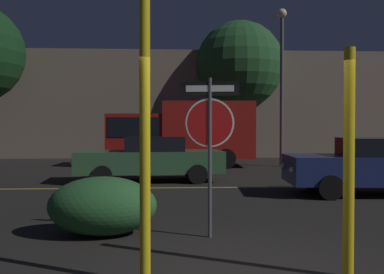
{
  "coord_description": "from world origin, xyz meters",
  "views": [
    {
      "loc": [
        -0.89,
        -4.64,
        1.74
      ],
      "look_at": [
        -0.39,
        4.67,
        1.52
      ],
      "focal_mm": 40.0,
      "sensor_mm": 36.0,
      "label": 1
    }
  ],
  "objects_px": {
    "yellow_pole_right": "(349,163)",
    "passing_car_2": "(151,159)",
    "yellow_pole_left": "(145,127)",
    "delivery_truck": "(180,132)",
    "street_lamp": "(282,69)",
    "stop_sign": "(210,125)",
    "passing_car_3": "(374,166)",
    "hedge_bush_1": "(103,206)",
    "tree_0": "(240,65)"
  },
  "relations": [
    {
      "from": "street_lamp",
      "to": "tree_0",
      "type": "height_order",
      "value": "tree_0"
    },
    {
      "from": "yellow_pole_right",
      "to": "passing_car_2",
      "type": "relative_size",
      "value": 0.55
    },
    {
      "from": "yellow_pole_left",
      "to": "passing_car_3",
      "type": "bearing_deg",
      "value": 47.35
    },
    {
      "from": "yellow_pole_right",
      "to": "delivery_truck",
      "type": "relative_size",
      "value": 0.41
    },
    {
      "from": "passing_car_2",
      "to": "street_lamp",
      "type": "distance_m",
      "value": 8.27
    },
    {
      "from": "street_lamp",
      "to": "yellow_pole_right",
      "type": "bearing_deg",
      "value": -101.85
    },
    {
      "from": "yellow_pole_left",
      "to": "yellow_pole_right",
      "type": "distance_m",
      "value": 2.37
    },
    {
      "from": "delivery_truck",
      "to": "street_lamp",
      "type": "distance_m",
      "value": 5.28
    },
    {
      "from": "passing_car_2",
      "to": "tree_0",
      "type": "distance_m",
      "value": 12.31
    },
    {
      "from": "hedge_bush_1",
      "to": "passing_car_3",
      "type": "distance_m",
      "value": 7.4
    },
    {
      "from": "stop_sign",
      "to": "yellow_pole_left",
      "type": "distance_m",
      "value": 2.16
    },
    {
      "from": "stop_sign",
      "to": "tree_0",
      "type": "height_order",
      "value": "tree_0"
    },
    {
      "from": "passing_car_3",
      "to": "street_lamp",
      "type": "distance_m",
      "value": 8.74
    },
    {
      "from": "hedge_bush_1",
      "to": "street_lamp",
      "type": "relative_size",
      "value": 0.25
    },
    {
      "from": "yellow_pole_right",
      "to": "passing_car_2",
      "type": "bearing_deg",
      "value": 106.56
    },
    {
      "from": "passing_car_3",
      "to": "street_lamp",
      "type": "xyz_separation_m",
      "value": [
        -0.29,
        7.97,
        3.57
      ]
    },
    {
      "from": "delivery_truck",
      "to": "street_lamp",
      "type": "bearing_deg",
      "value": -91.39
    },
    {
      "from": "stop_sign",
      "to": "street_lamp",
      "type": "xyz_separation_m",
      "value": [
        4.34,
        12.01,
        2.54
      ]
    },
    {
      "from": "passing_car_2",
      "to": "hedge_bush_1",
      "type": "bearing_deg",
      "value": 171.96
    },
    {
      "from": "passing_car_3",
      "to": "stop_sign",
      "type": "bearing_deg",
      "value": 135.0
    },
    {
      "from": "yellow_pole_right",
      "to": "street_lamp",
      "type": "height_order",
      "value": "street_lamp"
    },
    {
      "from": "passing_car_2",
      "to": "stop_sign",
      "type": "bearing_deg",
      "value": -174.15
    },
    {
      "from": "delivery_truck",
      "to": "yellow_pole_left",
      "type": "bearing_deg",
      "value": 179.07
    },
    {
      "from": "stop_sign",
      "to": "passing_car_2",
      "type": "distance_m",
      "value": 7.24
    },
    {
      "from": "passing_car_2",
      "to": "delivery_truck",
      "type": "bearing_deg",
      "value": -15.81
    },
    {
      "from": "yellow_pole_right",
      "to": "passing_car_3",
      "type": "height_order",
      "value": "yellow_pole_right"
    },
    {
      "from": "yellow_pole_left",
      "to": "delivery_truck",
      "type": "distance_m",
      "value": 14.28
    },
    {
      "from": "yellow_pole_left",
      "to": "delivery_truck",
      "type": "relative_size",
      "value": 0.54
    },
    {
      "from": "passing_car_3",
      "to": "delivery_truck",
      "type": "bearing_deg",
      "value": 33.93
    },
    {
      "from": "yellow_pole_left",
      "to": "hedge_bush_1",
      "type": "distance_m",
      "value": 2.65
    },
    {
      "from": "yellow_pole_left",
      "to": "tree_0",
      "type": "bearing_deg",
      "value": 77.62
    },
    {
      "from": "yellow_pole_right",
      "to": "tree_0",
      "type": "xyz_separation_m",
      "value": [
        1.95,
        19.42,
        3.94
      ]
    },
    {
      "from": "delivery_truck",
      "to": "tree_0",
      "type": "distance_m",
      "value": 7.34
    },
    {
      "from": "delivery_truck",
      "to": "hedge_bush_1",
      "type": "bearing_deg",
      "value": 174.74
    },
    {
      "from": "delivery_truck",
      "to": "street_lamp",
      "type": "xyz_separation_m",
      "value": [
        4.49,
        -0.28,
        2.77
      ]
    },
    {
      "from": "yellow_pole_right",
      "to": "hedge_bush_1",
      "type": "relative_size",
      "value": 1.52
    },
    {
      "from": "hedge_bush_1",
      "to": "delivery_truck",
      "type": "distance_m",
      "value": 12.22
    },
    {
      "from": "yellow_pole_left",
      "to": "street_lamp",
      "type": "xyz_separation_m",
      "value": [
        5.24,
        13.98,
        2.57
      ]
    },
    {
      "from": "stop_sign",
      "to": "passing_car_3",
      "type": "height_order",
      "value": "stop_sign"
    },
    {
      "from": "passing_car_3",
      "to": "passing_car_2",
      "type": "bearing_deg",
      "value": 66.63
    },
    {
      "from": "tree_0",
      "to": "passing_car_3",
      "type": "bearing_deg",
      "value": -84.7
    },
    {
      "from": "stop_sign",
      "to": "passing_car_2",
      "type": "xyz_separation_m",
      "value": [
        -1.23,
        7.06,
        -1.04
      ]
    },
    {
      "from": "yellow_pole_left",
      "to": "hedge_bush_1",
      "type": "xyz_separation_m",
      "value": [
        -0.8,
        2.18,
        -1.27
      ]
    },
    {
      "from": "yellow_pole_left",
      "to": "delivery_truck",
      "type": "height_order",
      "value": "yellow_pole_left"
    },
    {
      "from": "passing_car_2",
      "to": "tree_0",
      "type": "height_order",
      "value": "tree_0"
    },
    {
      "from": "yellow_pole_left",
      "to": "delivery_truck",
      "type": "xyz_separation_m",
      "value": [
        0.76,
        14.25,
        -0.2
      ]
    },
    {
      "from": "stop_sign",
      "to": "street_lamp",
      "type": "bearing_deg",
      "value": 78.05
    },
    {
      "from": "stop_sign",
      "to": "delivery_truck",
      "type": "distance_m",
      "value": 12.29
    },
    {
      "from": "yellow_pole_left",
      "to": "passing_car_2",
      "type": "xyz_separation_m",
      "value": [
        -0.33,
        9.02,
        -1.01
      ]
    },
    {
      "from": "street_lamp",
      "to": "stop_sign",
      "type": "bearing_deg",
      "value": -109.86
    }
  ]
}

